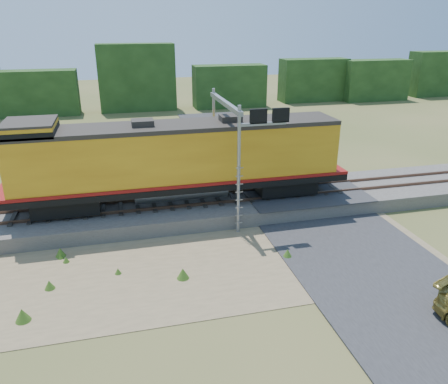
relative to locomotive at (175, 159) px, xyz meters
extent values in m
plane|color=#475123|center=(0.52, -6.00, -3.34)|extent=(140.00, 140.00, 0.00)
cube|color=slate|center=(0.52, 0.00, -2.94)|extent=(70.00, 5.00, 0.80)
cube|color=brown|center=(0.52, -0.72, -2.46)|extent=(70.00, 0.10, 0.16)
cube|color=brown|center=(0.52, 0.72, -2.46)|extent=(70.00, 0.10, 0.16)
cube|color=#8C7754|center=(-1.48, -5.50, -3.32)|extent=(26.00, 8.00, 0.03)
cube|color=#38383A|center=(7.52, 0.00, -2.51)|extent=(7.00, 5.20, 0.06)
cube|color=#38383A|center=(7.52, 16.00, -3.30)|extent=(7.00, 24.00, 0.08)
cube|color=#1B3513|center=(0.52, 32.00, -0.09)|extent=(36.00, 3.00, 6.50)
cube|color=#1B3513|center=(40.52, 32.00, -0.34)|extent=(50.00, 3.00, 6.00)
cube|color=black|center=(-5.80, 0.00, -1.96)|extent=(3.36, 2.15, 0.84)
cube|color=black|center=(6.34, 0.00, -1.96)|extent=(3.36, 2.15, 0.84)
cube|color=black|center=(0.27, 0.00, -1.37)|extent=(18.67, 2.80, 0.34)
cylinder|color=gray|center=(0.27, 0.00, -1.82)|extent=(5.13, 1.12, 1.12)
cube|color=gold|center=(0.27, 0.00, 0.25)|extent=(17.27, 2.71, 2.89)
cube|color=maroon|center=(0.27, 0.00, -1.09)|extent=(18.67, 2.85, 0.17)
cube|color=#28231E|center=(0.27, 0.00, 1.81)|extent=(17.27, 2.75, 0.22)
cube|color=gold|center=(-7.01, 0.00, 2.02)|extent=(2.43, 2.71, 0.65)
cube|color=#28231E|center=(-7.01, 0.00, 2.38)|extent=(2.43, 2.75, 0.11)
cube|color=black|center=(-7.01, 0.00, 1.97)|extent=(2.47, 2.75, 0.33)
cube|color=maroon|center=(-8.41, 0.00, -0.08)|extent=(0.09, 1.87, 1.12)
cube|color=#28231E|center=(-1.60, 0.00, 2.02)|extent=(1.12, 0.93, 0.42)
cube|color=#28231E|center=(3.07, 0.00, 2.02)|extent=(1.12, 0.93, 0.42)
cylinder|color=gray|center=(2.77, -2.80, -0.03)|extent=(0.17, 0.17, 6.61)
cylinder|color=gray|center=(2.77, 2.80, -0.03)|extent=(0.17, 0.17, 6.61)
cube|color=gray|center=(2.77, 0.00, 2.89)|extent=(0.24, 6.20, 0.24)
cube|color=gray|center=(3.90, -2.80, 2.33)|extent=(2.45, 0.14, 0.14)
cube|color=black|center=(3.71, -2.80, 2.70)|extent=(0.85, 0.14, 0.71)
cube|color=black|center=(4.85, -2.80, 2.70)|extent=(0.85, 0.14, 0.71)
camera|label=1|loc=(-2.81, -22.46, 6.96)|focal=35.00mm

